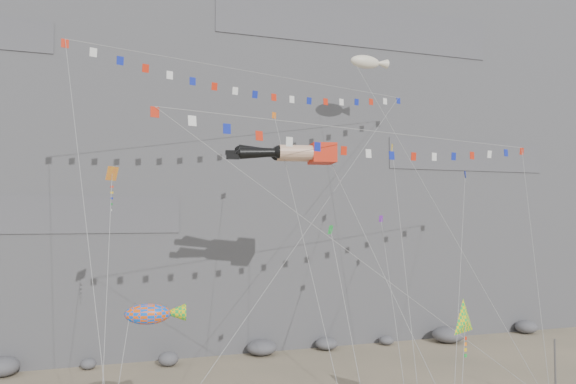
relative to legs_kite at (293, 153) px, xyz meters
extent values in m
cube|color=slate|center=(1.42, 27.06, 9.02)|extent=(80.00, 28.00, 50.00)
cylinder|color=slate|center=(15.27, -6.28, -13.91)|extent=(0.12, 0.12, 4.12)
cube|color=red|center=(1.95, -0.33, 0.01)|extent=(1.92, 2.40, 1.27)
cylinder|color=#D8A686|center=(0.00, -0.64, 0.01)|extent=(2.29, 1.30, 0.94)
sphere|color=black|center=(-1.06, -0.45, 0.01)|extent=(0.86, 0.86, 0.86)
cone|color=black|center=(-2.32, -0.23, -0.06)|extent=(2.67, 1.22, 0.88)
cube|color=black|center=(-4.01, 0.06, -0.35)|extent=(0.89, 0.51, 0.31)
cylinder|color=#D8A686|center=(0.22, 0.62, 0.01)|extent=(2.29, 1.30, 0.94)
sphere|color=black|center=(-0.84, 0.81, 0.01)|extent=(0.86, 0.86, 0.86)
cone|color=black|center=(-2.10, 1.03, 0.13)|extent=(2.69, 1.22, 0.94)
cube|color=black|center=(-3.79, 1.32, 0.04)|extent=(0.89, 0.51, 0.31)
cylinder|color=gray|center=(3.05, -6.87, -7.96)|extent=(0.03, 0.03, 20.74)
cylinder|color=gray|center=(-5.68, -2.16, -4.62)|extent=(0.03, 0.03, 29.73)
cylinder|color=gray|center=(10.19, -4.17, -7.30)|extent=(0.03, 0.03, 20.29)
cylinder|color=gray|center=(-11.62, -4.81, -8.78)|extent=(0.03, 0.03, 17.00)
cylinder|color=gray|center=(12.05, 0.74, -3.53)|extent=(0.03, 0.03, 28.73)
cylinder|color=gray|center=(-0.64, -4.37, -6.45)|extent=(0.03, 0.03, 24.11)
cylinder|color=gray|center=(4.80, -4.69, -10.11)|extent=(0.03, 0.03, 17.59)
cylinder|color=gray|center=(0.21, -8.45, -10.42)|extent=(0.03, 0.03, 13.32)
cylinder|color=gray|center=(5.90, -4.09, -7.41)|extent=(0.03, 0.03, 23.15)
cylinder|color=gray|center=(9.02, -5.22, -8.52)|extent=(0.03, 0.03, 19.31)
camera|label=1|loc=(-12.12, -34.61, -4.22)|focal=35.00mm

